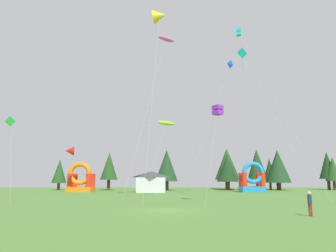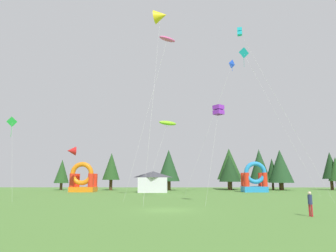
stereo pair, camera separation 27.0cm
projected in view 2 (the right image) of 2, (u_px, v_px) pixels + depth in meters
name	position (u px, v px, depth m)	size (l,w,h in m)	color
ground_plane	(166.00, 210.00, 25.63)	(120.00, 120.00, 0.00)	#548438
kite_green_diamond	(12.00, 123.00, 35.32)	(1.78, 1.35, 9.49)	green
kite_pink_parafoil	(167.00, 39.00, 42.42)	(6.35, 5.39, 22.10)	#EA599E
kite_blue_diamond	(232.00, 66.00, 49.80)	(8.50, 1.61, 21.48)	blue
kite_red_delta	(72.00, 151.00, 52.91)	(1.97, 2.67, 8.08)	red
kite_teal_diamond	(244.00, 54.00, 51.68)	(9.45, 5.45, 24.14)	#0C7F7A
kite_yellow_delta	(161.00, 16.00, 38.13)	(2.37, 6.88, 23.56)	yellow
kite_purple_box	(218.00, 110.00, 32.14)	(2.37, 2.07, 10.24)	purple
kite_lime_parafoil	(168.00, 123.00, 43.29)	(4.71, 4.24, 10.80)	#8CD826
kite_cyan_box	(240.00, 32.00, 39.44)	(9.32, 2.93, 21.84)	#19B7CC
person_midfield	(310.00, 202.00, 21.72)	(0.42, 0.42, 1.74)	#B21E26
inflatable_orange_dome	(83.00, 181.00, 58.29)	(4.59, 3.92, 5.64)	orange
inflatable_red_slide	(254.00, 181.00, 57.69)	(4.36, 3.54, 5.70)	#268CD8
festival_tent	(153.00, 182.00, 56.62)	(5.30, 3.50, 3.86)	silver
tree_row_1	(62.00, 171.00, 67.25)	(3.18, 3.18, 6.62)	#4C331E
tree_row_2	(111.00, 166.00, 66.62)	(3.74, 3.74, 8.06)	#4C331E
tree_row_3	(169.00, 165.00, 66.43)	(4.80, 4.80, 8.74)	#4C331E
tree_row_4	(230.00, 168.00, 67.84)	(4.76, 4.76, 7.70)	#4C331E
tree_row_5	(229.00, 164.00, 71.73)	(5.78, 5.78, 9.52)	#4C331E
tree_row_6	(259.00, 166.00, 69.44)	(4.91, 4.91, 9.12)	#4C331E
tree_row_7	(272.00, 169.00, 68.31)	(2.65, 2.65, 6.96)	#4C331E
tree_row_8	(280.00, 166.00, 67.37)	(5.39, 5.39, 8.84)	#4C331E
tree_row_9	(330.00, 165.00, 68.12)	(3.68, 3.68, 8.43)	#4C331E
tree_row_10	(336.00, 169.00, 66.72)	(3.37, 3.37, 7.19)	#4C331E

